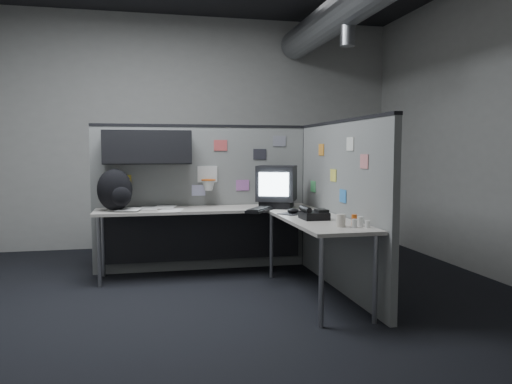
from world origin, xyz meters
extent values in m
cube|color=black|center=(0.00, 0.00, -0.01)|extent=(5.60, 5.60, 0.01)
cube|color=#9E9E99|center=(0.00, 2.80, 1.60)|extent=(5.60, 0.01, 3.20)
cube|color=#9E9E99|center=(0.00, -2.80, 1.60)|extent=(5.60, 0.01, 3.20)
cube|color=#9E9E99|center=(2.80, 0.00, 1.60)|extent=(0.01, 5.60, 3.20)
cylinder|color=slate|center=(1.40, 0.80, 2.60)|extent=(0.16, 0.16, 0.30)
cube|color=slate|center=(-0.08, 1.30, 0.80)|extent=(2.43, 0.06, 1.60)
cube|color=black|center=(-0.08, 1.30, 1.61)|extent=(2.43, 0.07, 0.03)
cube|color=black|center=(1.10, 1.30, 0.80)|extent=(0.07, 0.07, 1.60)
cube|color=black|center=(-0.70, 1.10, 1.38)|extent=(0.90, 0.35, 0.35)
cube|color=black|center=(-0.70, 0.93, 1.38)|extent=(0.90, 0.02, 0.33)
cube|color=silver|center=(-0.05, 1.26, 1.08)|extent=(0.22, 0.02, 0.18)
torus|color=#D85914|center=(-0.05, 1.17, 1.02)|extent=(0.16, 0.16, 0.01)
cone|color=white|center=(-0.05, 1.17, 0.96)|extent=(0.14, 0.14, 0.11)
cube|color=gold|center=(-0.95, 1.26, 1.02)|extent=(0.15, 0.01, 0.12)
cube|color=#CC4C4C|center=(0.10, 1.26, 1.40)|extent=(0.15, 0.01, 0.12)
cube|color=#B266B2|center=(0.35, 1.26, 0.95)|extent=(0.15, 0.01, 0.12)
cube|color=#26262D|center=(0.55, 1.26, 1.30)|extent=(0.15, 0.01, 0.12)
cube|color=gray|center=(0.78, 1.26, 1.45)|extent=(0.15, 0.01, 0.12)
cube|color=silver|center=(-0.15, 1.26, 0.90)|extent=(0.15, 0.01, 0.12)
cube|color=slate|center=(1.10, 0.22, 0.80)|extent=(0.06, 2.23, 1.60)
cube|color=black|center=(1.10, 0.22, 1.61)|extent=(0.07, 2.23, 0.03)
cube|color=orange|center=(1.06, 0.65, 1.35)|extent=(0.01, 0.15, 0.12)
cube|color=#E5D84C|center=(1.06, 0.30, 1.10)|extent=(0.01, 0.15, 0.12)
cube|color=silver|center=(1.06, -0.10, 1.40)|extent=(0.01, 0.15, 0.12)
cube|color=#4CB266|center=(1.06, 0.90, 0.95)|extent=(0.01, 0.15, 0.12)
cube|color=#D87F7F|center=(1.06, -0.40, 1.25)|extent=(0.01, 0.15, 0.12)
cube|color=#337FCC|center=(1.06, 0.05, 0.92)|extent=(0.01, 0.15, 0.12)
cube|color=#B4ADA2|center=(-0.10, 0.98, 0.71)|extent=(2.30, 0.56, 0.03)
cube|color=#B4ADA2|center=(0.78, -0.07, 0.71)|extent=(0.56, 1.55, 0.03)
cube|color=black|center=(-0.10, 1.20, 0.40)|extent=(2.18, 0.02, 0.55)
cylinder|color=gray|center=(-1.18, 0.76, 0.35)|extent=(0.04, 0.04, 0.70)
cylinder|color=gray|center=(-1.18, 1.20, 0.35)|extent=(0.04, 0.04, 0.70)
cylinder|color=gray|center=(0.56, 0.76, 0.35)|extent=(0.04, 0.04, 0.70)
cylinder|color=gray|center=(0.56, -0.78, 0.35)|extent=(0.04, 0.04, 0.70)
cylinder|color=gray|center=(1.00, -0.78, 0.35)|extent=(0.04, 0.04, 0.70)
cube|color=black|center=(0.65, 0.89, 0.77)|extent=(0.45, 0.48, 0.08)
cube|color=black|center=(0.65, 0.89, 0.99)|extent=(0.52, 0.52, 0.38)
cube|color=white|center=(0.57, 0.70, 0.99)|extent=(0.29, 0.13, 0.24)
cube|color=black|center=(0.39, 0.59, 0.74)|extent=(0.35, 0.43, 0.03)
cube|color=black|center=(0.39, 0.59, 0.76)|extent=(0.32, 0.39, 0.01)
cube|color=black|center=(0.66, 0.32, 0.73)|extent=(0.31, 0.30, 0.01)
ellipsoid|color=black|center=(0.66, 0.32, 0.76)|extent=(0.13, 0.10, 0.05)
cube|color=black|center=(0.74, -0.08, 0.76)|extent=(0.22, 0.25, 0.07)
cylinder|color=black|center=(0.66, -0.07, 0.82)|extent=(0.05, 0.22, 0.05)
cube|color=black|center=(0.81, -0.09, 0.81)|extent=(0.10, 0.13, 0.02)
cylinder|color=silver|center=(0.97, -0.56, 0.77)|extent=(0.05, 0.05, 0.08)
cylinder|color=silver|center=(0.90, -0.61, 0.76)|extent=(0.05, 0.05, 0.07)
cylinder|color=silver|center=(0.99, -0.64, 0.76)|extent=(0.04, 0.04, 0.06)
cylinder|color=#D85914|center=(0.94, -0.50, 0.77)|extent=(0.05, 0.05, 0.09)
cylinder|color=beige|center=(0.80, -0.55, 0.78)|extent=(0.09, 0.09, 0.10)
cube|color=white|center=(-0.47, 0.87, 0.73)|extent=(0.28, 0.35, 0.00)
cube|color=white|center=(-0.70, 1.08, 0.73)|extent=(0.28, 0.35, 0.00)
cube|color=white|center=(-0.97, 1.03, 0.74)|extent=(0.28, 0.35, 0.00)
cube|color=white|center=(-0.53, 1.10, 0.74)|extent=(0.28, 0.35, 0.00)
cube|color=white|center=(-0.89, 0.93, 0.74)|extent=(0.28, 0.35, 0.00)
ellipsoid|color=black|center=(-1.03, 0.96, 0.94)|extent=(0.39, 0.31, 0.43)
ellipsoid|color=black|center=(-0.96, 0.83, 0.89)|extent=(0.21, 0.14, 0.19)
camera|label=1|loc=(-0.71, -4.28, 1.34)|focal=35.00mm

